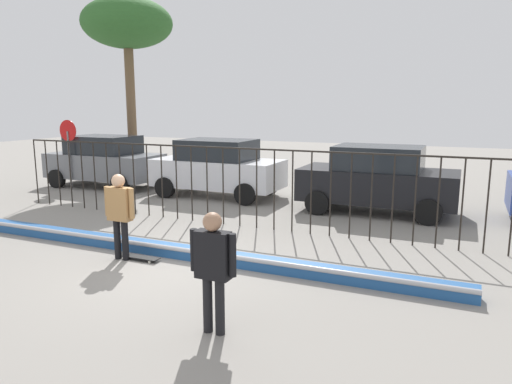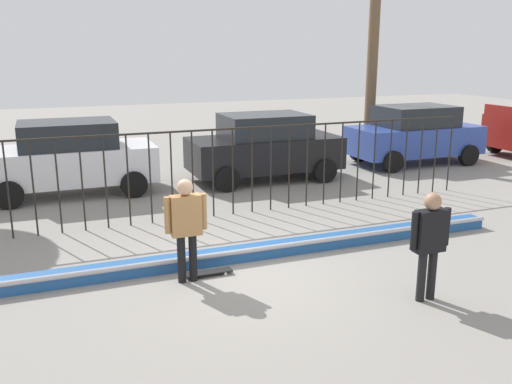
{
  "view_description": "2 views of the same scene",
  "coord_description": "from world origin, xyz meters",
  "px_view_note": "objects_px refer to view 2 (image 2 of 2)",
  "views": [
    {
      "loc": [
        5.1,
        -7.16,
        3.04
      ],
      "look_at": [
        1.08,
        1.93,
        1.2
      ],
      "focal_mm": 33.23,
      "sensor_mm": 36.0,
      "label": 1
    },
    {
      "loc": [
        -3.01,
        -8.21,
        3.69
      ],
      "look_at": [
        0.79,
        1.54,
        0.97
      ],
      "focal_mm": 38.85,
      "sensor_mm": 36.0,
      "label": 2
    }
  ],
  "objects_px": {
    "skateboarder": "(186,221)",
    "parked_car_white": "(69,157)",
    "parked_car_black": "(264,147)",
    "skateboard": "(209,272)",
    "parked_car_blue": "(414,134)",
    "camera_operator": "(430,237)"
  },
  "relations": [
    {
      "from": "camera_operator",
      "to": "parked_car_blue",
      "type": "distance_m",
      "value": 10.63
    },
    {
      "from": "camera_operator",
      "to": "parked_car_white",
      "type": "height_order",
      "value": "parked_car_white"
    },
    {
      "from": "skateboard",
      "to": "parked_car_blue",
      "type": "distance_m",
      "value": 11.17
    },
    {
      "from": "parked_car_white",
      "to": "skateboard",
      "type": "bearing_deg",
      "value": -77.98
    },
    {
      "from": "parked_car_black",
      "to": "parked_car_blue",
      "type": "height_order",
      "value": "same"
    },
    {
      "from": "skateboard",
      "to": "parked_car_blue",
      "type": "bearing_deg",
      "value": 28.4
    },
    {
      "from": "parked_car_black",
      "to": "parked_car_blue",
      "type": "relative_size",
      "value": 1.0
    },
    {
      "from": "parked_car_white",
      "to": "parked_car_blue",
      "type": "bearing_deg",
      "value": -3.0
    },
    {
      "from": "camera_operator",
      "to": "parked_car_white",
      "type": "relative_size",
      "value": 0.39
    },
    {
      "from": "parked_car_white",
      "to": "parked_car_black",
      "type": "height_order",
      "value": "same"
    },
    {
      "from": "parked_car_black",
      "to": "skateboarder",
      "type": "bearing_deg",
      "value": -117.77
    },
    {
      "from": "skateboarder",
      "to": "parked_car_black",
      "type": "relative_size",
      "value": 0.4
    },
    {
      "from": "skateboarder",
      "to": "skateboard",
      "type": "distance_m",
      "value": 1.05
    },
    {
      "from": "skateboard",
      "to": "parked_car_black",
      "type": "distance_m",
      "value": 7.17
    },
    {
      "from": "skateboarder",
      "to": "parked_car_blue",
      "type": "xyz_separation_m",
      "value": [
        9.37,
        6.66,
        -0.06
      ]
    },
    {
      "from": "skateboarder",
      "to": "parked_car_blue",
      "type": "height_order",
      "value": "parked_car_blue"
    },
    {
      "from": "skateboarder",
      "to": "camera_operator",
      "type": "bearing_deg",
      "value": -16.3
    },
    {
      "from": "skateboarder",
      "to": "parked_car_white",
      "type": "xyz_separation_m",
      "value": [
        -1.4,
        6.6,
        -0.06
      ]
    },
    {
      "from": "skateboard",
      "to": "parked_car_blue",
      "type": "xyz_separation_m",
      "value": [
        8.99,
        6.57,
        0.91
      ]
    },
    {
      "from": "skateboard",
      "to": "parked_car_blue",
      "type": "height_order",
      "value": "parked_car_blue"
    },
    {
      "from": "skateboarder",
      "to": "parked_car_white",
      "type": "height_order",
      "value": "parked_car_white"
    },
    {
      "from": "skateboard",
      "to": "parked_car_black",
      "type": "xyz_separation_m",
      "value": [
        3.52,
        6.18,
        0.91
      ]
    }
  ]
}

